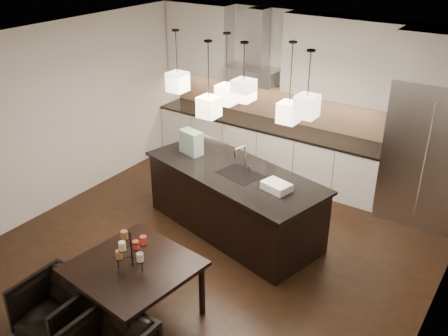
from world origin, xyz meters
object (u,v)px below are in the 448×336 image
Objects in this scene: refrigerator at (430,153)px; dining_table at (136,291)px; island_body at (234,202)px; armchair_left at (56,309)px.

refrigerator reaches higher than dining_table.
refrigerator is 4.54m from dining_table.
refrigerator is 1.79× the size of dining_table.
dining_table is at bearing -117.61° from refrigerator.
armchair_left is at bearing -85.43° from island_body.
dining_table is 1.65× the size of armchair_left.
refrigerator is 0.83× the size of island_body.
refrigerator is 5.37m from armchair_left.
island_body is 2.16× the size of dining_table.
dining_table is (-2.08, -3.97, -0.71)m from refrigerator.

